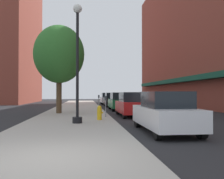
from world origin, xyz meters
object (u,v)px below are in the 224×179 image
Objects in this scene: car_silver at (107,99)px; car_red at (132,105)px; car_white at (165,113)px; car_black at (112,100)px; tree_near at (59,55)px; fire_hydrant at (99,113)px; car_green at (120,102)px; lamppost at (77,61)px; parking_meter_near at (106,104)px; parking_meter_far at (99,100)px.

car_red is at bearing -92.24° from car_silver.
car_white is at bearing -90.37° from car_red.
car_red is 1.00× the size of car_black.
tree_near is 1.52× the size of car_white.
tree_near is at bearing -109.17° from car_silver.
fire_hydrant is at bearing 119.98° from car_white.
car_white is 1.00× the size of car_green.
tree_near reaches higher than fire_hydrant.
tree_near is at bearing 159.96° from car_red.
lamppost is at bearing -76.27° from tree_near.
car_silver is (0.00, 6.45, 0.00)m from car_black.
car_white is (3.61, -2.57, -2.39)m from lamppost.
car_black is at bearing 81.97° from parking_meter_near.
car_green reaches higher than parking_meter_far.
car_green is at bearing 71.14° from lamppost.
parking_meter_far is 12.84m from car_silver.
car_silver reaches higher than fire_hydrant.
parking_meter_near is (0.48, 1.59, 0.43)m from fire_hydrant.
car_green is 1.00× the size of car_silver.
fire_hydrant is 9.19m from parking_meter_far.
car_green is at bearing 75.17° from fire_hydrant.
parking_meter_near is 0.30× the size of car_red.
lamppost reaches higher than car_red.
car_red reaches higher than parking_meter_near.
car_silver is (2.43, 21.86, 0.29)m from fire_hydrant.
parking_meter_far is 6.37m from tree_near.
car_silver is (1.95, 20.27, -0.14)m from parking_meter_near.
lamppost reaches higher than parking_meter_near.
car_green and car_silver have the same top height.
lamppost reaches higher than car_black.
car_white and car_black have the same top height.
lamppost is 6.63m from tree_near.
car_black and car_silver have the same top height.
car_black is (0.00, 6.23, 0.00)m from car_green.
tree_near is at bearing 118.50° from car_white.
lamppost is 5.04m from car_white.
tree_near reaches higher than car_white.
parking_meter_near is at bearing -97.73° from car_silver.
tree_near reaches higher than lamppost.
car_white is at bearing -81.55° from parking_meter_far.
fire_hydrant is 0.18× the size of car_green.
car_red is at bearing -72.20° from parking_meter_far.
tree_near is 6.59m from car_red.
car_red is at bearing 88.43° from car_white.
car_green is at bearing 89.63° from car_red.
parking_meter_far is (0.48, 9.17, 0.43)m from fire_hydrant.
car_red is at bearing 37.74° from parking_meter_near.
parking_meter_near is at bearing -90.00° from parking_meter_far.
lamppost reaches higher than car_green.
car_red is at bearing -19.67° from tree_near.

